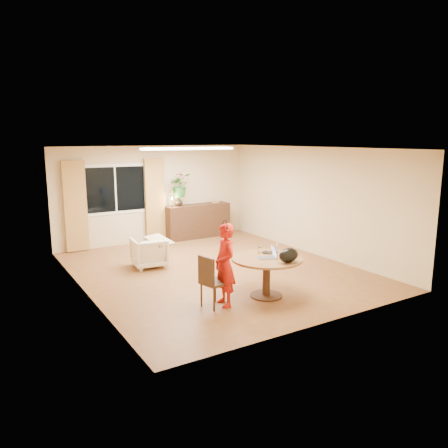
% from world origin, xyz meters
% --- Properties ---
extents(floor, '(6.50, 6.50, 0.00)m').
position_xyz_m(floor, '(0.00, 0.00, 0.00)').
color(floor, brown).
rests_on(floor, ground).
extents(ceiling, '(6.50, 6.50, 0.00)m').
position_xyz_m(ceiling, '(0.00, 0.00, 2.60)').
color(ceiling, white).
rests_on(ceiling, wall_back).
extents(wall_back, '(5.50, 0.00, 5.50)m').
position_xyz_m(wall_back, '(0.00, 3.25, 1.30)').
color(wall_back, tan).
rests_on(wall_back, floor).
extents(wall_left, '(0.00, 6.50, 6.50)m').
position_xyz_m(wall_left, '(-2.75, 0.00, 1.30)').
color(wall_left, tan).
rests_on(wall_left, floor).
extents(wall_right, '(0.00, 6.50, 6.50)m').
position_xyz_m(wall_right, '(2.75, 0.00, 1.30)').
color(wall_right, tan).
rests_on(wall_right, floor).
extents(window, '(1.70, 0.03, 1.30)m').
position_xyz_m(window, '(-1.10, 3.23, 1.50)').
color(window, white).
rests_on(window, wall_back).
extents(curtain_left, '(0.55, 0.08, 2.25)m').
position_xyz_m(curtain_left, '(-2.15, 3.15, 1.15)').
color(curtain_left, olive).
rests_on(curtain_left, wall_back).
extents(curtain_right, '(0.55, 0.08, 2.25)m').
position_xyz_m(curtain_right, '(-0.05, 3.15, 1.15)').
color(curtain_right, olive).
rests_on(curtain_right, wall_back).
extents(ceiling_panel, '(2.20, 0.35, 0.05)m').
position_xyz_m(ceiling_panel, '(0.00, 1.20, 2.57)').
color(ceiling_panel, white).
rests_on(ceiling_panel, ceiling).
extents(dining_table, '(1.26, 1.26, 0.72)m').
position_xyz_m(dining_table, '(-0.01, -1.85, 0.57)').
color(dining_table, brown).
rests_on(dining_table, floor).
extents(dining_chair, '(0.51, 0.48, 0.90)m').
position_xyz_m(dining_chair, '(-1.04, -1.78, 0.45)').
color(dining_chair, '#311D10').
rests_on(dining_chair, floor).
extents(child, '(0.55, 0.39, 1.42)m').
position_xyz_m(child, '(-0.87, -1.82, 0.71)').
color(child, red).
rests_on(child, floor).
extents(laptop, '(0.39, 0.31, 0.22)m').
position_xyz_m(laptop, '(-0.05, -1.87, 0.83)').
color(laptop, '#B7B7BC').
rests_on(laptop, dining_table).
extents(tumbler, '(0.09, 0.09, 0.10)m').
position_xyz_m(tumbler, '(0.07, -1.52, 0.77)').
color(tumbler, white).
rests_on(tumbler, dining_table).
extents(wine_glass, '(0.07, 0.07, 0.18)m').
position_xyz_m(wine_glass, '(0.36, -1.66, 0.81)').
color(wine_glass, white).
rests_on(wine_glass, dining_table).
extents(pot_lid, '(0.25, 0.25, 0.04)m').
position_xyz_m(pot_lid, '(0.21, -1.60, 0.74)').
color(pot_lid, white).
rests_on(pot_lid, dining_table).
extents(handbag, '(0.43, 0.33, 0.26)m').
position_xyz_m(handbag, '(0.12, -2.28, 0.85)').
color(handbag, black).
rests_on(handbag, dining_table).
extents(armchair, '(0.77, 0.78, 0.65)m').
position_xyz_m(armchair, '(-1.12, 0.98, 0.33)').
color(armchair, beige).
rests_on(armchair, floor).
extents(throw, '(0.62, 0.67, 0.03)m').
position_xyz_m(throw, '(-0.90, 0.92, 0.67)').
color(throw, beige).
rests_on(throw, armchair).
extents(sideboard, '(1.90, 0.47, 0.95)m').
position_xyz_m(sideboard, '(1.17, 3.01, 0.48)').
color(sideboard, '#311D10').
rests_on(sideboard, floor).
extents(vase, '(0.28, 0.28, 0.25)m').
position_xyz_m(vase, '(0.58, 3.01, 1.08)').
color(vase, black).
rests_on(vase, sideboard).
extents(bouquet, '(0.71, 0.66, 0.66)m').
position_xyz_m(bouquet, '(0.64, 3.01, 1.53)').
color(bouquet, '#2A6425').
rests_on(bouquet, vase).
extents(book_stack, '(0.19, 0.15, 0.07)m').
position_xyz_m(book_stack, '(1.76, 3.01, 0.99)').
color(book_stack, brown).
rests_on(book_stack, sideboard).
extents(desk_lamp, '(0.17, 0.17, 0.33)m').
position_xyz_m(desk_lamp, '(0.36, 2.96, 1.12)').
color(desk_lamp, black).
rests_on(desk_lamp, sideboard).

